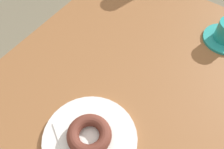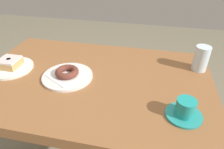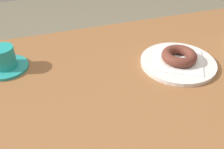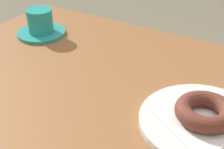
{
  "view_description": "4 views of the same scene",
  "coord_description": "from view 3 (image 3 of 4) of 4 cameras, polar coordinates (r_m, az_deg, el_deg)",
  "views": [
    {
      "loc": [
        -0.28,
        -0.21,
        1.39
      ],
      "look_at": [
        0.06,
        0.03,
        0.8
      ],
      "focal_mm": 41.56,
      "sensor_mm": 36.0,
      "label": 1
    },
    {
      "loc": [
        0.26,
        -0.76,
        1.3
      ],
      "look_at": [
        0.1,
        -0.01,
        0.8
      ],
      "focal_mm": 32.26,
      "sensor_mm": 36.0,
      "label": 2
    },
    {
      "loc": [
        0.3,
        0.55,
        1.22
      ],
      "look_at": [
        0.12,
        0.02,
        0.81
      ],
      "focal_mm": 40.73,
      "sensor_mm": 36.0,
      "label": 3
    },
    {
      "loc": [
        -0.22,
        0.48,
        1.17
      ],
      "look_at": [
        0.09,
        -0.04,
        0.8
      ],
      "focal_mm": 54.59,
      "sensor_mm": 36.0,
      "label": 4
    }
  ],
  "objects": [
    {
      "name": "napkin_chocolate_ring",
      "position": [
        0.84,
        14.66,
        3.08
      ],
      "size": [
        0.2,
        0.2,
        0.0
      ],
      "primitive_type": "cube",
      "rotation": [
        0.0,
        0.0,
        -0.54
      ],
      "color": "white",
      "rests_on": "plate_chocolate_ring"
    },
    {
      "name": "table",
      "position": [
        0.83,
        7.54,
        -5.04
      ],
      "size": [
        1.13,
        0.73,
        0.76
      ],
      "color": "brown",
      "rests_on": "ground_plane"
    },
    {
      "name": "donut_chocolate_ring",
      "position": [
        0.83,
        14.83,
        4.07
      ],
      "size": [
        0.11,
        0.11,
        0.03
      ],
      "primitive_type": "torus",
      "color": "brown",
      "rests_on": "napkin_chocolate_ring"
    },
    {
      "name": "coffee_cup",
      "position": [
        0.85,
        -23.03,
        2.98
      ],
      "size": [
        0.14,
        0.14,
        0.07
      ],
      "color": "teal",
      "rests_on": "table"
    },
    {
      "name": "plate_chocolate_ring",
      "position": [
        0.84,
        14.58,
        2.64
      ],
      "size": [
        0.24,
        0.24,
        0.01
      ],
      "primitive_type": "cylinder",
      "color": "silver",
      "rests_on": "table"
    }
  ]
}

